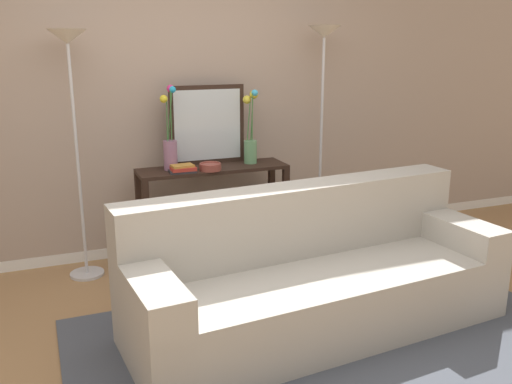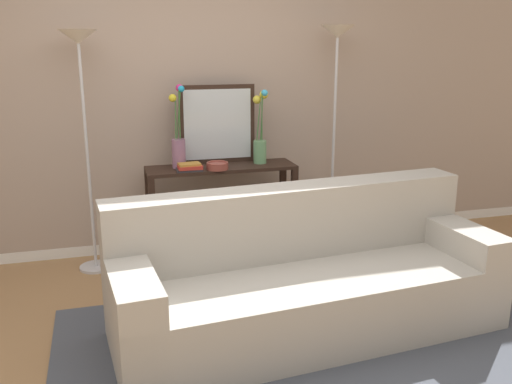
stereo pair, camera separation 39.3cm
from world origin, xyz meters
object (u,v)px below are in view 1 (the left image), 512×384
couch (314,280)px  floor_lamp_left (71,87)px  console_table (213,196)px  floor_lamp_right (323,75)px  wall_mirror (207,125)px  vase_short_flowers (251,136)px  book_row_under_console (172,257)px  fruit_bowl (210,167)px  book_stack (183,169)px  vase_tall_flowers (170,144)px

couch → floor_lamp_left: size_ratio=1.33×
console_table → floor_lamp_right: (1.00, 0.03, 0.95)m
wall_mirror → vase_short_flowers: (0.34, -0.11, -0.10)m
console_table → book_row_under_console: size_ratio=4.26×
console_table → floor_lamp_right: 1.38m
vase_short_flowers → book_row_under_console: size_ratio=2.12×
couch → fruit_bowl: couch is taller
couch → vase_short_flowers: size_ratio=4.06×
book_stack → floor_lamp_right: bearing=5.7°
console_table → vase_tall_flowers: size_ratio=1.84×
console_table → book_row_under_console: 0.60m
console_table → wall_mirror: 0.59m
couch → fruit_bowl: size_ratio=14.18×
floor_lamp_right → vase_tall_flowers: bearing=179.9°
floor_lamp_left → book_stack: bearing=-9.5°
console_table → book_stack: bearing=-160.0°
floor_lamp_right → book_row_under_console: 1.98m
console_table → wall_mirror: (0.01, 0.14, 0.57)m
couch → vase_short_flowers: (0.11, 1.38, 0.70)m
vase_tall_flowers → floor_lamp_right: bearing=-0.1°
couch → floor_lamp_left: 2.20m
couch → floor_lamp_left: floor_lamp_left is taller
couch → book_row_under_console: 1.50m
console_table → floor_lamp_left: (-1.04, 0.03, 0.92)m
book_row_under_console → floor_lamp_left: bearing=177.6°
floor_lamp_left → vase_tall_flowers: (0.70, 0.00, -0.47)m
couch → wall_mirror: wall_mirror is taller
couch → console_table: size_ratio=2.02×
wall_mirror → book_stack: bearing=-139.1°
wall_mirror → vase_tall_flowers: (-0.34, -0.11, -0.12)m
floor_lamp_right → console_table: bearing=-178.4°
couch → floor_lamp_left: bearing=132.9°
floor_lamp_left → vase_tall_flowers: 0.84m
vase_short_flowers → floor_lamp_left: bearing=-179.8°
wall_mirror → vase_tall_flowers: vase_tall_flowers is taller
console_table → book_row_under_console: bearing=180.0°
console_table → floor_lamp_left: size_ratio=0.66×
vase_tall_flowers → book_stack: bearing=-64.5°
wall_mirror → vase_short_flowers: 0.37m
book_stack → console_table: bearing=20.0°
floor_lamp_left → floor_lamp_right: size_ratio=0.98×
vase_short_flowers → book_stack: bearing=-167.9°
floor_lamp_right → book_row_under_console: floor_lamp_right is taller
wall_mirror → book_stack: 0.47m
fruit_bowl → vase_short_flowers: bearing=19.2°
wall_mirror → vase_short_flowers: bearing=-18.4°
couch → console_table: bearing=100.0°
console_table → fruit_bowl: 0.30m
vase_tall_flowers → console_table: bearing=-5.1°
floor_lamp_left → floor_lamp_right: 2.04m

